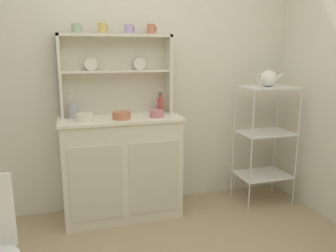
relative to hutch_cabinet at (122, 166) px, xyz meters
name	(u,v)px	position (x,y,z in m)	size (l,w,h in m)	color
wall_back	(127,73)	(0.12, 0.26, 0.79)	(3.84, 0.05, 2.50)	silver
hutch_cabinet	(122,166)	(0.00, 0.00, 0.00)	(1.03, 0.45, 0.90)	silver
hutch_shelf_unit	(116,68)	(0.00, 0.16, 0.84)	(0.96, 0.18, 0.69)	beige
bakers_rack	(265,131)	(1.35, -0.11, 0.25)	(0.49, 0.36, 1.13)	silver
cup_sage_0	(76,28)	(-0.32, 0.12, 1.17)	(0.09, 0.07, 0.08)	#9EB78E
cup_gold_1	(102,28)	(-0.11, 0.12, 1.17)	(0.08, 0.07, 0.09)	#DBB760
cup_lilac_2	(129,29)	(0.11, 0.12, 1.17)	(0.09, 0.08, 0.08)	#B79ECC
cup_terracotta_3	(151,29)	(0.31, 0.12, 1.17)	(0.08, 0.07, 0.09)	#C67556
bowl_mixing_large	(84,117)	(-0.30, -0.07, 0.47)	(0.14, 0.14, 0.06)	silver
bowl_floral_medium	(121,115)	(0.00, -0.07, 0.47)	(0.15, 0.15, 0.06)	#C67556
bowl_cream_small	(156,114)	(0.30, -0.07, 0.47)	(0.12, 0.12, 0.06)	#D17A84
jam_bottle	(160,105)	(0.38, 0.09, 0.51)	(0.06, 0.06, 0.19)	#B74C47
utensil_jar	(73,111)	(-0.38, 0.08, 0.50)	(0.08, 0.08, 0.23)	#B2B7C6
porcelain_teapot	(268,78)	(1.35, -0.11, 0.74)	(0.24, 0.15, 0.17)	white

